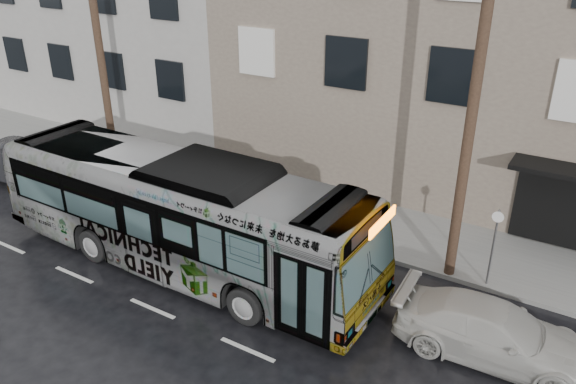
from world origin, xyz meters
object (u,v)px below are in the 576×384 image
white_sedan (494,332)px  utility_pole_front (470,130)px  sign_post (493,248)px  dark_sedan (18,162)px  bus (179,213)px  utility_pole_rear (102,68)px

white_sedan → utility_pole_front: bearing=30.5°
sign_post → dark_sedan: size_ratio=0.50×
sign_post → bus: bearing=-156.9°
white_sedan → dark_sedan: 19.19m
utility_pole_front → bus: bearing=-153.9°
bus → white_sedan: bearing=-84.8°
utility_pole_rear → white_sedan: bearing=-10.2°
utility_pole_front → bus: size_ratio=0.71×
utility_pole_rear → sign_post: (15.10, 0.00, -3.30)m
bus → dark_sedan: (-10.01, 1.41, -0.98)m
utility_pole_rear → dark_sedan: 5.52m
bus → white_sedan: bus is taller
utility_pole_rear → bus: size_ratio=0.71×
dark_sedan → utility_pole_front: bearing=-90.7°
utility_pole_front → white_sedan: bearing=-56.5°
bus → dark_sedan: bearing=82.6°
utility_pole_rear → utility_pole_front: bearing=0.0°
utility_pole_rear → dark_sedan: (-3.30, -2.17, -3.86)m
dark_sedan → sign_post: bearing=-91.1°
sign_post → bus: size_ratio=0.19×
bus → utility_pole_front: bearing=-63.2°
sign_post → white_sedan: 3.02m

